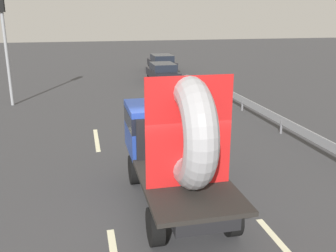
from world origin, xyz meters
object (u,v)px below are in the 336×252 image
object	(u,v)px
distant_sedan	(163,72)
oncoming_car	(162,62)
flatbed_truck	(174,139)
traffic_light	(4,34)

from	to	relation	value
distant_sedan	oncoming_car	bearing A→B (deg)	78.68
flatbed_truck	traffic_light	xyz separation A→B (m)	(-5.84, 12.33, 2.03)
traffic_light	oncoming_car	size ratio (longest dim) A/B	1.36
flatbed_truck	traffic_light	bearing A→B (deg)	115.33
flatbed_truck	traffic_light	size ratio (longest dim) A/B	0.87
traffic_light	oncoming_car	xyz separation A→B (m)	(10.37, 10.45, -2.97)
distant_sedan	oncoming_car	world-z (taller)	oncoming_car
traffic_light	oncoming_car	distance (m)	15.02
oncoming_car	distant_sedan	bearing A→B (deg)	-101.32
flatbed_truck	distant_sedan	bearing A→B (deg)	78.75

